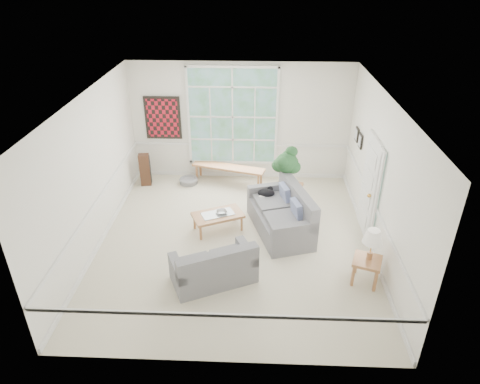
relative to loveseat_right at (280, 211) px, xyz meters
name	(u,v)px	position (x,y,z in m)	size (l,w,h in m)	color
floor	(235,241)	(-0.93, -0.43, -0.50)	(5.50, 6.00, 0.01)	beige
ceiling	(234,99)	(-0.93, -0.43, 2.51)	(5.50, 6.00, 0.02)	white
wall_back	(241,122)	(-0.93, 2.57, 1.01)	(5.50, 0.02, 3.00)	white
wall_front	(222,282)	(-0.93, -3.43, 1.01)	(5.50, 0.02, 3.00)	white
wall_left	(91,174)	(-3.68, -0.43, 1.01)	(0.02, 6.00, 3.00)	white
wall_right	(381,179)	(1.82, -0.43, 1.01)	(0.02, 6.00, 3.00)	white
window_back	(233,117)	(-1.13, 2.53, 1.16)	(2.30, 0.08, 2.40)	white
entry_door	(368,185)	(1.78, 0.17, 0.56)	(0.08, 0.90, 2.10)	white
door_sidelight	(376,196)	(1.78, -0.46, 0.66)	(0.08, 0.26, 1.90)	white
wall_art	(163,118)	(-2.88, 2.52, 1.11)	(0.90, 0.06, 1.10)	maroon
wall_frame_near	(360,141)	(1.78, 1.32, 1.06)	(0.04, 0.26, 0.32)	black
wall_frame_far	(356,134)	(1.78, 1.72, 1.06)	(0.04, 0.26, 0.32)	black
loveseat_right	(280,211)	(0.00, 0.00, 0.00)	(0.94, 1.82, 0.99)	slate
loveseat_front	(213,262)	(-1.25, -1.64, -0.10)	(1.45, 0.75, 0.79)	slate
coffee_table	(218,222)	(-1.31, -0.01, -0.30)	(1.04, 0.57, 0.39)	#AB6F43
pewter_bowl	(222,212)	(-1.23, 0.02, -0.07)	(0.27, 0.27, 0.07)	#9D9CA2
window_bench	(229,174)	(-1.23, 2.20, -0.27)	(1.88, 0.37, 0.44)	#AB6F43
end_table	(288,196)	(0.22, 1.02, -0.21)	(0.56, 0.56, 0.56)	#AB6F43
houseplant	(286,167)	(0.15, 0.96, 0.55)	(0.56, 0.56, 0.96)	#214C25
side_table	(366,271)	(1.47, -1.58, -0.25)	(0.48, 0.48, 0.49)	#AB6F43
table_lamp	(372,245)	(1.50, -1.54, 0.30)	(0.35, 0.35, 0.60)	white
pet_bed	(189,181)	(-2.26, 2.09, -0.42)	(0.48, 0.48, 0.14)	slate
floor_speaker	(145,170)	(-3.33, 1.98, -0.08)	(0.26, 0.20, 0.83)	#442718
cat	(266,193)	(-0.29, 0.58, 0.10)	(0.38, 0.27, 0.18)	black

